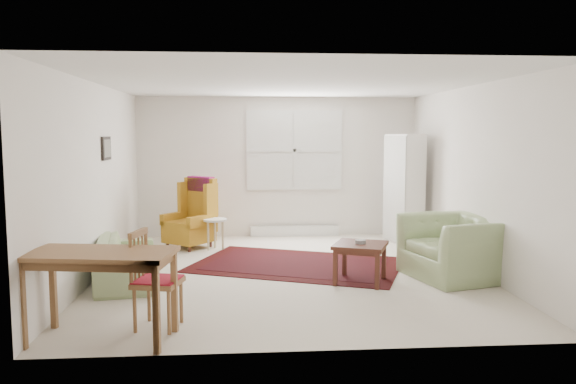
{
  "coord_description": "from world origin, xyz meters",
  "views": [
    {
      "loc": [
        -0.58,
        -7.35,
        1.86
      ],
      "look_at": [
        0.0,
        0.3,
        1.05
      ],
      "focal_mm": 35.0,
      "sensor_mm": 36.0,
      "label": 1
    }
  ],
  "objects": [
    {
      "name": "stool",
      "position": [
        -1.07,
        1.56,
        0.25
      ],
      "size": [
        0.5,
        0.5,
        0.5
      ],
      "primitive_type": null,
      "rotation": [
        0.0,
        0.0,
        -0.43
      ],
      "color": "white",
      "rests_on": "ground"
    },
    {
      "name": "armchair",
      "position": [
        2.1,
        -0.44,
        0.47
      ],
      "size": [
        1.34,
        1.45,
        0.94
      ],
      "primitive_type": "imported",
      "rotation": [
        0.0,
        0.0,
        -1.3
      ],
      "color": "#93A970",
      "rests_on": "ground"
    },
    {
      "name": "desk_chair",
      "position": [
        -1.42,
        -2.06,
        0.47
      ],
      "size": [
        0.49,
        0.49,
        0.94
      ],
      "primitive_type": null,
      "rotation": [
        0.0,
        0.0,
        1.34
      ],
      "color": "olive",
      "rests_on": "ground"
    },
    {
      "name": "wingback_chair",
      "position": [
        -1.51,
        1.74,
        0.57
      ],
      "size": [
        0.95,
        0.96,
        1.15
      ],
      "primitive_type": null,
      "rotation": [
        0.0,
        0.0,
        -0.67
      ],
      "color": "#B57D1B",
      "rests_on": "ground"
    },
    {
      "name": "cabinet",
      "position": [
        2.1,
        1.92,
        0.92
      ],
      "size": [
        0.56,
        0.81,
        1.84
      ],
      "primitive_type": null,
      "rotation": [
        0.0,
        0.0,
        0.26
      ],
      "color": "white",
      "rests_on": "ground"
    },
    {
      "name": "sofa",
      "position": [
        -2.1,
        -0.22,
        0.36
      ],
      "size": [
        1.01,
        1.89,
        0.72
      ],
      "primitive_type": "imported",
      "rotation": [
        0.0,
        0.0,
        1.75
      ],
      "color": "#93A970",
      "rests_on": "ground"
    },
    {
      "name": "room",
      "position": [
        0.02,
        0.21,
        1.26
      ],
      "size": [
        5.04,
        5.54,
        2.51
      ],
      "color": "beige",
      "rests_on": "ground"
    },
    {
      "name": "rug",
      "position": [
        0.13,
        0.4,
        0.01
      ],
      "size": [
        3.32,
        2.75,
        0.03
      ],
      "primitive_type": null,
      "rotation": [
        0.0,
        0.0,
        -0.38
      ],
      "color": "black",
      "rests_on": "ground"
    },
    {
      "name": "desk",
      "position": [
        -1.88,
        -2.35,
        0.41
      ],
      "size": [
        1.37,
        0.84,
        0.81
      ],
      "primitive_type": null,
      "rotation": [
        0.0,
        0.0,
        -0.16
      ],
      "color": "olive",
      "rests_on": "ground"
    },
    {
      "name": "coffee_table",
      "position": [
        0.83,
        -0.59,
        0.25
      ],
      "size": [
        0.8,
        0.8,
        0.5
      ],
      "primitive_type": null,
      "rotation": [
        0.0,
        0.0,
        -0.4
      ],
      "color": "#472016",
      "rests_on": "ground"
    }
  ]
}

